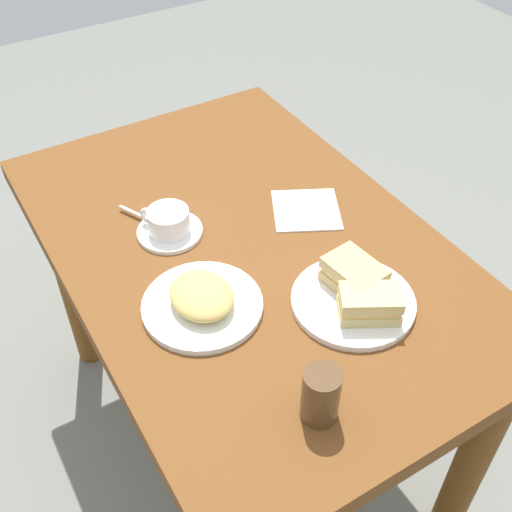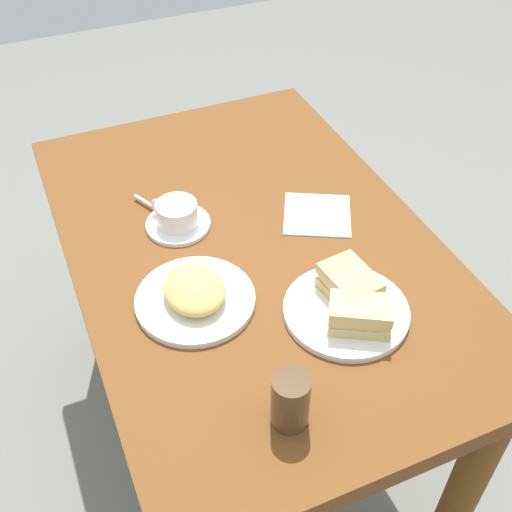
% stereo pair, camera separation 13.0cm
% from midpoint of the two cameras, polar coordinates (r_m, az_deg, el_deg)
% --- Properties ---
extents(ground_plane, '(6.00, 6.00, 0.00)m').
position_cam_midpoint_polar(ground_plane, '(1.95, 1.66, -15.29)').
color(ground_plane, slate).
extents(dining_table, '(1.17, 0.77, 0.74)m').
position_cam_midpoint_polar(dining_table, '(1.46, 2.13, -2.52)').
color(dining_table, brown).
rests_on(dining_table, ground_plane).
extents(sandwich_plate, '(0.24, 0.24, 0.01)m').
position_cam_midpoint_polar(sandwich_plate, '(1.24, 11.10, -5.03)').
color(sandwich_plate, white).
rests_on(sandwich_plate, dining_table).
extents(sandwich_front, '(0.12, 0.10, 0.06)m').
position_cam_midpoint_polar(sandwich_front, '(1.24, 11.40, -2.71)').
color(sandwich_front, tan).
rests_on(sandwich_front, sandwich_plate).
extents(sandwich_back, '(0.12, 0.13, 0.06)m').
position_cam_midpoint_polar(sandwich_back, '(1.19, 12.45, -5.38)').
color(sandwich_back, '#D1C078').
rests_on(sandwich_back, sandwich_plate).
extents(coffee_saucer, '(0.14, 0.14, 0.01)m').
position_cam_midpoint_polar(coffee_saucer, '(1.41, -4.43, 2.75)').
color(coffee_saucer, white).
rests_on(coffee_saucer, dining_table).
extents(coffee_cup, '(0.10, 0.09, 0.05)m').
position_cam_midpoint_polar(coffee_cup, '(1.39, -4.55, 3.80)').
color(coffee_cup, white).
rests_on(coffee_cup, coffee_saucer).
extents(spoon, '(0.09, 0.05, 0.01)m').
position_cam_midpoint_polar(spoon, '(1.46, -6.71, 4.33)').
color(spoon, silver).
rests_on(spoon, coffee_saucer).
extents(side_plate, '(0.24, 0.24, 0.01)m').
position_cam_midpoint_polar(side_plate, '(1.24, -2.53, -4.12)').
color(side_plate, white).
rests_on(side_plate, dining_table).
extents(side_food_pile, '(0.14, 0.12, 0.04)m').
position_cam_midpoint_polar(side_food_pile, '(1.22, -2.57, -3.19)').
color(side_food_pile, '#D7B35D').
rests_on(side_food_pile, side_plate).
extents(napkin, '(0.20, 0.20, 0.00)m').
position_cam_midpoint_polar(napkin, '(1.46, 8.10, 3.60)').
color(napkin, white).
rests_on(napkin, dining_table).
extents(drinking_glass, '(0.06, 0.06, 0.11)m').
position_cam_midpoint_polar(drinking_glass, '(1.05, 6.76, -13.03)').
color(drinking_glass, brown).
rests_on(drinking_glass, dining_table).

